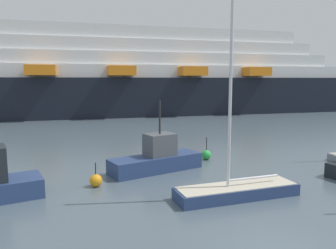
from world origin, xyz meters
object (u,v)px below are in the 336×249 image
object	(u,v)px
fishing_boat_1	(157,159)
cruise_ship	(45,76)
channel_buoy_2	(206,155)
channel_buoy_0	(96,180)
sailboat_2	(237,188)

from	to	relation	value
fishing_boat_1	cruise_ship	size ratio (longest dim) A/B	0.06
channel_buoy_2	cruise_ship	distance (m)	41.08
fishing_boat_1	cruise_ship	distance (m)	41.60
cruise_ship	channel_buoy_0	bearing A→B (deg)	-81.71
sailboat_2	channel_buoy_0	bearing A→B (deg)	-31.64
sailboat_2	cruise_ship	size ratio (longest dim) A/B	0.10
channel_buoy_2	cruise_ship	bearing A→B (deg)	113.88
sailboat_2	channel_buoy_0	size ratio (longest dim) A/B	8.09
channel_buoy_2	channel_buoy_0	bearing A→B (deg)	-150.55
sailboat_2	fishing_boat_1	world-z (taller)	sailboat_2
sailboat_2	fishing_boat_1	size ratio (longest dim) A/B	1.72
fishing_boat_1	channel_buoy_2	distance (m)	4.96
sailboat_2	cruise_ship	bearing A→B (deg)	-77.46
fishing_boat_1	channel_buoy_2	world-z (taller)	fishing_boat_1
channel_buoy_0	channel_buoy_2	distance (m)	9.78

